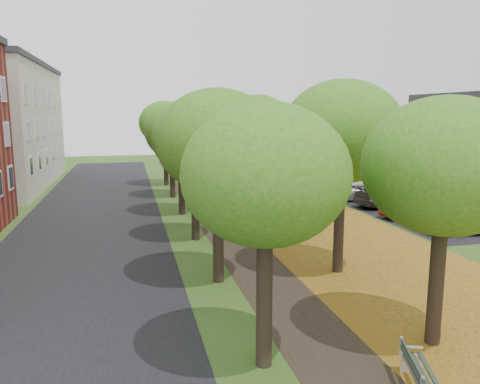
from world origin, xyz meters
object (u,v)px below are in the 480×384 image
car_silver (465,220)px  car_red (410,207)px  car_grey (390,195)px  car_white (363,191)px  bench (420,374)px

car_silver → car_red: bearing=17.5°
car_grey → car_silver: bearing=168.0°
car_grey → car_white: bearing=3.7°
car_silver → car_white: size_ratio=0.89×
car_silver → car_red: 4.08m
bench → car_grey: 22.05m
car_grey → car_white: 2.56m
car_silver → car_grey: bearing=8.6°
car_red → car_white: bearing=-16.0°
car_silver → car_white: bearing=12.6°
car_grey → car_white: (-0.67, 2.47, -0.10)m
bench → car_silver: size_ratio=0.47×
car_red → car_white: car_white is taller
bench → car_red: size_ratio=0.51×
car_white → car_grey: bearing=-149.5°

